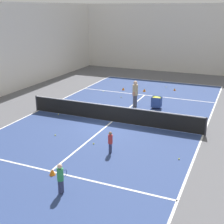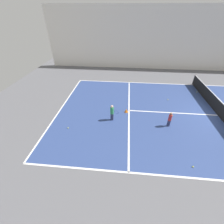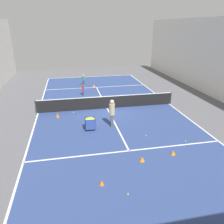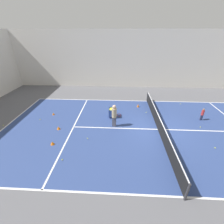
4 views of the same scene
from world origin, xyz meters
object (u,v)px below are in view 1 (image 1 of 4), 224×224
(coach_at_net, at_px, (135,92))
(training_cone_1, at_px, (180,122))
(player_near_baseline, at_px, (61,176))
(training_cone_0, at_px, (175,89))
(ball_cart, at_px, (157,100))
(child_midcourt, at_px, (110,141))
(tennis_net, at_px, (112,113))

(coach_at_net, xyz_separation_m, training_cone_1, (3.52, -2.20, -0.88))
(player_near_baseline, height_order, training_cone_1, player_near_baseline)
(player_near_baseline, bearing_deg, training_cone_0, 4.90)
(player_near_baseline, distance_m, ball_cart, 11.18)
(training_cone_0, bearing_deg, training_cone_1, -75.46)
(training_cone_0, height_order, training_cone_1, training_cone_1)
(child_midcourt, distance_m, training_cone_0, 12.63)
(tennis_net, height_order, child_midcourt, child_midcourt)
(tennis_net, xyz_separation_m, child_midcourt, (1.58, -3.86, 0.08))
(player_near_baseline, relative_size, coach_at_net, 0.65)
(training_cone_1, bearing_deg, tennis_net, -163.80)
(coach_at_net, relative_size, training_cone_0, 8.58)
(child_midcourt, xyz_separation_m, training_cone_1, (2.23, 4.97, -0.45))
(ball_cart, bearing_deg, tennis_net, -115.81)
(training_cone_1, bearing_deg, child_midcourt, -114.13)
(tennis_net, distance_m, coach_at_net, 3.36)
(training_cone_1, bearing_deg, ball_cart, 130.41)
(child_midcourt, bearing_deg, coach_at_net, 6.17)
(child_midcourt, height_order, training_cone_1, child_midcourt)
(tennis_net, bearing_deg, training_cone_0, 78.29)
(child_midcourt, distance_m, ball_cart, 7.42)
(child_midcourt, distance_m, training_cone_1, 5.46)
(coach_at_net, distance_m, training_cone_1, 4.25)
(tennis_net, relative_size, ball_cart, 13.30)
(player_near_baseline, height_order, ball_cart, player_near_baseline)
(tennis_net, relative_size, player_near_baseline, 9.14)
(training_cone_0, bearing_deg, ball_cart, -91.08)
(training_cone_1, bearing_deg, training_cone_0, 104.54)
(child_midcourt, relative_size, training_cone_1, 3.38)
(coach_at_net, xyz_separation_m, child_midcourt, (1.30, -7.17, -0.43))
(child_midcourt, bearing_deg, training_cone_0, -5.17)
(tennis_net, relative_size, child_midcourt, 10.22)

